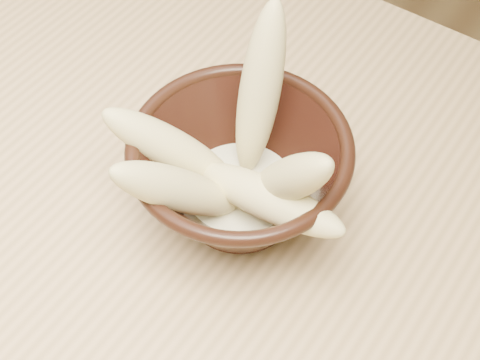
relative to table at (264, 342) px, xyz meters
The scene contains 8 objects.
table is the anchor object (origin of this frame).
bowl 0.17m from the table, 138.56° to the left, with size 0.18×0.18×0.10m.
milk_puddle 0.15m from the table, 138.56° to the left, with size 0.10×0.10×0.01m, color beige.
banana_upright 0.23m from the table, 127.71° to the left, with size 0.03×0.03×0.16m, color #E4D887.
banana_left 0.20m from the table, 162.88° to the left, with size 0.03×0.03×0.13m, color #E4D887.
banana_right 0.18m from the table, 110.88° to the left, with size 0.03×0.03×0.14m, color #E4D887.
banana_across 0.16m from the table, 126.30° to the left, with size 0.03×0.03×0.15m, color #E4D887.
banana_front 0.19m from the table, behind, with size 0.03×0.03×0.14m, color #E4D887.
Camera 1 is at (0.12, -0.21, 1.25)m, focal length 50.00 mm.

